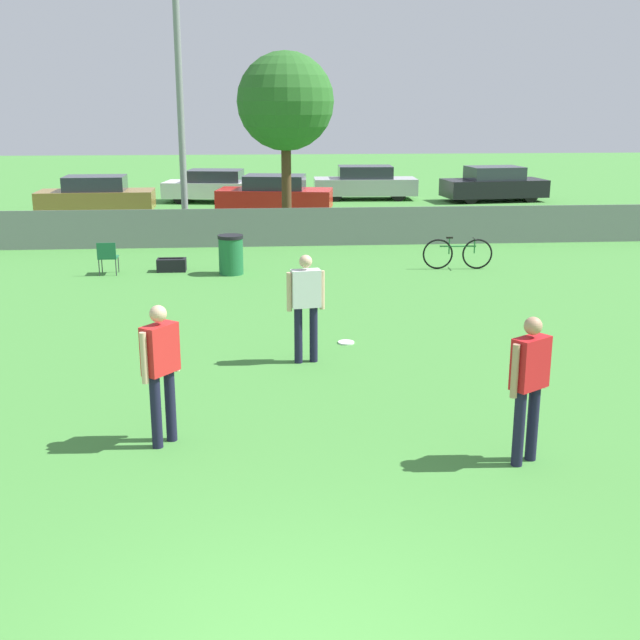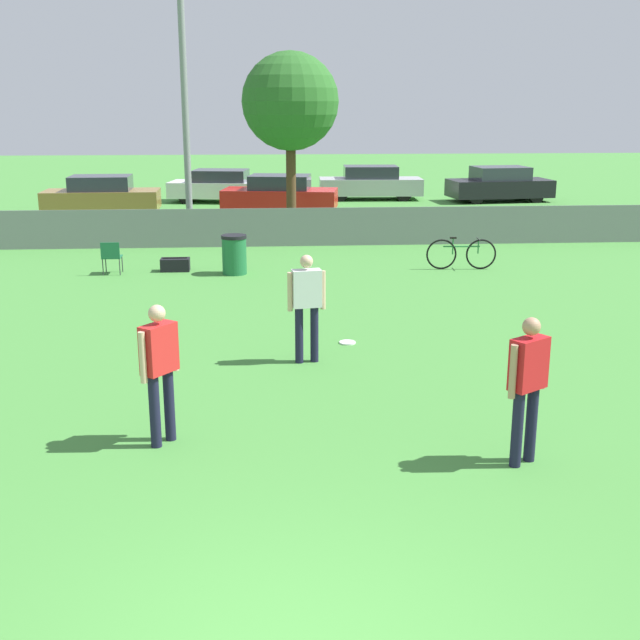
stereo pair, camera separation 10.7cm
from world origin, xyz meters
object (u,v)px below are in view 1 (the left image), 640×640
at_px(player_receiver_white, 306,300).
at_px(parked_car_red, 275,195).
at_px(gear_bag_sideline, 172,265).
at_px(frisbee_disc, 346,342).
at_px(folding_chair_sideline, 108,256).
at_px(tree_near_pole, 286,102).
at_px(player_thrower_red, 161,364).
at_px(parked_car_white, 215,186).
at_px(light_pole, 179,67).
at_px(bicycle_sideline, 458,254).
at_px(player_defender_red, 529,379).
at_px(parked_car_dark, 494,184).
at_px(parked_car_tan, 96,196).
at_px(trash_bin, 231,255).
at_px(parked_car_silver, 365,183).

xyz_separation_m(player_receiver_white, parked_car_red, (-0.03, 18.03, -0.35)).
bearing_deg(gear_bag_sideline, player_receiver_white, -68.91).
bearing_deg(frisbee_disc, folding_chair_sideline, 129.77).
distance_m(tree_near_pole, folding_chair_sideline, 9.24).
xyz_separation_m(player_thrower_red, parked_car_white, (-0.48, 24.53, -0.37)).
relative_size(light_pole, frisbee_disc, 29.74).
bearing_deg(tree_near_pole, parked_car_white, 110.24).
xyz_separation_m(light_pole, player_receiver_white, (2.89, -12.26, -3.97)).
relative_size(bicycle_sideline, parked_car_red, 0.39).
bearing_deg(player_defender_red, folding_chair_sideline, 87.48).
bearing_deg(player_thrower_red, gear_bag_sideline, 42.24).
distance_m(light_pole, parked_car_white, 10.21).
relative_size(gear_bag_sideline, parked_car_dark, 0.16).
relative_size(light_pole, tree_near_pole, 1.51).
xyz_separation_m(folding_chair_sideline, bicycle_sideline, (8.54, 0.01, -0.08)).
height_order(player_defender_red, parked_car_tan, player_defender_red).
distance_m(player_defender_red, parked_car_tan, 23.45).
height_order(trash_bin, gear_bag_sideline, trash_bin).
bearing_deg(bicycle_sideline, parked_car_silver, 94.65).
distance_m(trash_bin, parked_car_tan, 12.08).
distance_m(light_pole, bicycle_sideline, 9.93).
height_order(frisbee_disc, bicycle_sideline, bicycle_sideline).
bearing_deg(parked_car_white, light_pole, -84.67).
bearing_deg(parked_car_dark, parked_car_silver, 162.61).
height_order(bicycle_sideline, gear_bag_sideline, bicycle_sideline).
height_order(tree_near_pole, parked_car_dark, tree_near_pole).
distance_m(player_receiver_white, parked_car_silver, 22.31).
height_order(player_receiver_white, parked_car_white, player_receiver_white).
bearing_deg(parked_car_white, folding_chair_sideline, -89.22).
distance_m(tree_near_pole, bicycle_sideline, 8.97).
height_order(light_pole, player_thrower_red, light_pole).
height_order(player_thrower_red, parked_car_silver, player_thrower_red).
bearing_deg(player_thrower_red, folding_chair_sideline, 50.51).
xyz_separation_m(gear_bag_sideline, parked_car_red, (2.82, 10.66, 0.51)).
bearing_deg(frisbee_disc, gear_bag_sideline, 119.37).
bearing_deg(parked_car_silver, bicycle_sideline, -86.45).
relative_size(player_thrower_red, parked_car_white, 0.40).
height_order(folding_chair_sideline, trash_bin, trash_bin).
xyz_separation_m(gear_bag_sideline, parked_car_tan, (-3.73, 10.45, 0.54)).
height_order(frisbee_disc, parked_car_tan, parked_car_tan).
height_order(trash_bin, parked_car_tan, parked_car_tan).
relative_size(player_receiver_white, parked_car_silver, 0.40).
xyz_separation_m(folding_chair_sideline, parked_car_dark, (13.52, 13.84, 0.22)).
bearing_deg(light_pole, player_thrower_red, -86.37).
distance_m(folding_chair_sideline, parked_car_white, 14.54).
bearing_deg(player_receiver_white, tree_near_pole, 79.20).
bearing_deg(player_receiver_white, gear_bag_sideline, 101.36).
xyz_separation_m(player_receiver_white, bicycle_sideline, (4.22, 7.09, -0.63)).
bearing_deg(trash_bin, tree_near_pole, 77.42).
bearing_deg(folding_chair_sideline, parked_car_white, -98.32).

